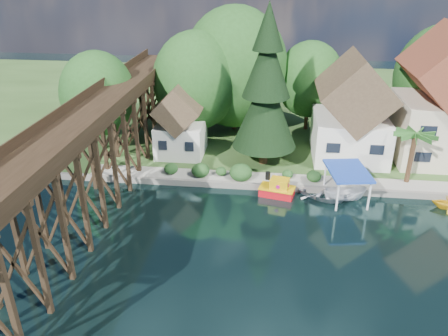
# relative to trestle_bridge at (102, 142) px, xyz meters

# --- Properties ---
(ground) EXTENTS (140.00, 140.00, 0.00)m
(ground) POSITION_rel_trestle_bridge_xyz_m (16.00, -5.17, -5.35)
(ground) COLOR black
(ground) RESTS_ON ground
(bank) EXTENTS (140.00, 52.00, 0.50)m
(bank) POSITION_rel_trestle_bridge_xyz_m (16.00, 28.83, -5.10)
(bank) COLOR #28451B
(bank) RESTS_ON ground
(seawall) EXTENTS (60.00, 0.40, 0.62)m
(seawall) POSITION_rel_trestle_bridge_xyz_m (20.00, 2.83, -5.04)
(seawall) COLOR slate
(seawall) RESTS_ON ground
(promenade) EXTENTS (50.00, 2.60, 0.06)m
(promenade) POSITION_rel_trestle_bridge_xyz_m (22.00, 4.13, -4.82)
(promenade) COLOR gray
(promenade) RESTS_ON bank
(trestle_bridge) EXTENTS (4.12, 44.18, 9.30)m
(trestle_bridge) POSITION_rel_trestle_bridge_xyz_m (0.00, 0.00, 0.00)
(trestle_bridge) COLOR black
(trestle_bridge) RESTS_ON ground
(house_left) EXTENTS (7.64, 8.64, 11.02)m
(house_left) POSITION_rel_trestle_bridge_xyz_m (23.00, 10.83, -0.21)
(house_left) COLOR white
(house_left) RESTS_ON bank
(house_center) EXTENTS (8.65, 9.18, 13.89)m
(house_center) POSITION_rel_trestle_bridge_xyz_m (32.00, 11.33, 1.07)
(house_center) COLOR beige
(house_center) RESTS_ON bank
(shed) EXTENTS (5.09, 5.40, 7.85)m
(shed) POSITION_rel_trestle_bridge_xyz_m (5.00, 9.33, -1.52)
(shed) COLOR white
(shed) RESTS_ON bank
(bg_trees) EXTENTS (49.90, 13.30, 10.57)m
(bg_trees) POSITION_rel_trestle_bridge_xyz_m (17.00, 16.08, 1.94)
(bg_trees) COLOR #382314
(bg_trees) RESTS_ON bank
(shrubs) EXTENTS (15.76, 2.47, 1.70)m
(shrubs) POSITION_rel_trestle_bridge_xyz_m (11.40, 4.09, -4.12)
(shrubs) COLOR #174018
(shrubs) RESTS_ON bank
(conifer) EXTENTS (6.53, 6.53, 16.07)m
(conifer) POSITION_rel_trestle_bridge_xyz_m (14.02, 7.93, 2.89)
(conifer) COLOR #382314
(conifer) RESTS_ON bank
(palm_tree) EXTENTS (4.73, 4.73, 5.37)m
(palm_tree) POSITION_rel_trestle_bridge_xyz_m (27.85, 5.04, -0.16)
(palm_tree) COLOR #382314
(palm_tree) RESTS_ON bank
(tugboat) EXTENTS (3.49, 2.41, 2.31)m
(tugboat) POSITION_rel_trestle_bridge_xyz_m (15.55, 1.84, -4.66)
(tugboat) COLOR red
(tugboat) RESTS_ON ground
(boat_white_a) EXTENTS (5.26, 4.80, 0.89)m
(boat_white_a) POSITION_rel_trestle_bridge_xyz_m (19.70, 1.88, -4.90)
(boat_white_a) COLOR white
(boat_white_a) RESTS_ON ground
(boat_canopy) EXTENTS (4.10, 5.32, 3.12)m
(boat_canopy) POSITION_rel_trestle_bridge_xyz_m (21.60, 1.52, -4.01)
(boat_canopy) COLOR silver
(boat_canopy) RESTS_ON ground
(boat_yellow) EXTENTS (2.97, 2.72, 1.32)m
(boat_yellow) POSITION_rel_trestle_bridge_xyz_m (30.35, 1.18, -4.69)
(boat_yellow) COLOR yellow
(boat_yellow) RESTS_ON ground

